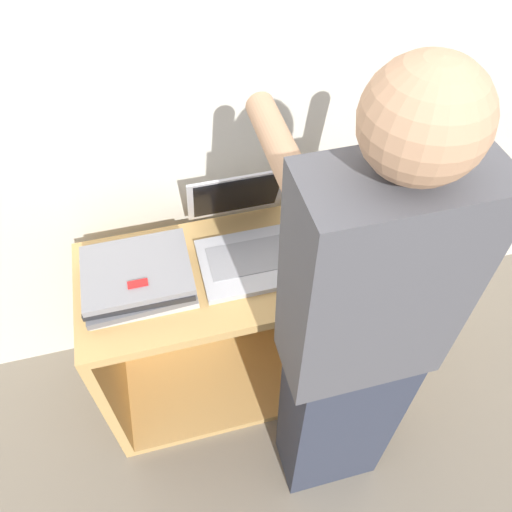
# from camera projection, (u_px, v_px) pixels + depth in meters

# --- Properties ---
(ground_plane) EXTENTS (12.00, 12.00, 0.00)m
(ground_plane) POSITION_uv_depth(u_px,v_px,m) (266.00, 422.00, 2.06)
(ground_plane) COLOR #756B5B
(wall_back) EXTENTS (8.00, 0.05, 2.40)m
(wall_back) POSITION_uv_depth(u_px,v_px,m) (222.00, 86.00, 1.52)
(wall_back) COLOR beige
(wall_back) RESTS_ON ground_plane
(cart) EXTENTS (1.14, 0.48, 0.75)m
(cart) POSITION_uv_depth(u_px,v_px,m) (247.00, 312.00, 1.97)
(cart) COLOR tan
(cart) RESTS_ON ground_plane
(laptop_open) EXTENTS (0.33, 0.37, 0.26)m
(laptop_open) POSITION_uv_depth(u_px,v_px,m) (246.00, 240.00, 1.64)
(laptop_open) COLOR #B7B7BC
(laptop_open) RESTS_ON cart
(laptop_stack_left) EXTENTS (0.34, 0.28, 0.09)m
(laptop_stack_left) POSITION_uv_depth(u_px,v_px,m) (138.00, 278.00, 1.55)
(laptop_stack_left) COLOR #B7B7BC
(laptop_stack_left) RESTS_ON cart
(laptop_stack_right) EXTENTS (0.35, 0.29, 0.09)m
(laptop_stack_right) POSITION_uv_depth(u_px,v_px,m) (353.00, 235.00, 1.67)
(laptop_stack_right) COLOR slate
(laptop_stack_right) RESTS_ON cart
(person) EXTENTS (0.40, 0.53, 1.66)m
(person) POSITION_uv_depth(u_px,v_px,m) (355.00, 347.00, 1.34)
(person) COLOR #2D3342
(person) RESTS_ON ground_plane
(inventory_tag) EXTENTS (0.06, 0.02, 0.01)m
(inventory_tag) POSITION_uv_depth(u_px,v_px,m) (138.00, 284.00, 1.48)
(inventory_tag) COLOR red
(inventory_tag) RESTS_ON laptop_stack_left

